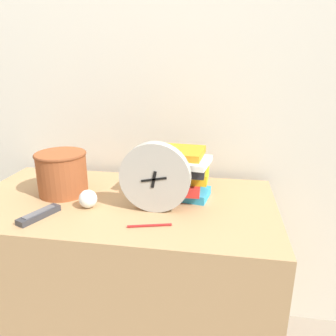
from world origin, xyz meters
TOP-DOWN VIEW (x-y plane):
  - wall_back at (0.00, 0.68)m, footprint 6.00×0.04m
  - desk at (0.00, 0.31)m, footprint 1.16×0.61m
  - desk_clock at (0.15, 0.24)m, footprint 0.25×0.05m
  - book_stack at (0.21, 0.39)m, footprint 0.25×0.22m
  - basket at (-0.24, 0.34)m, footprint 0.20×0.20m
  - tv_remote at (-0.23, 0.12)m, footprint 0.09×0.16m
  - crumpled_paper_ball at (-0.10, 0.23)m, footprint 0.07×0.07m
  - pen at (0.15, 0.12)m, footprint 0.14×0.04m

SIDE VIEW (x-z plane):
  - desk at x=0.00m, z-range 0.00..0.76m
  - pen at x=0.15m, z-range 0.76..0.76m
  - tv_remote at x=-0.23m, z-range 0.75..0.78m
  - crumpled_paper_ball at x=-0.10m, z-range 0.76..0.82m
  - basket at x=-0.24m, z-range 0.76..0.93m
  - book_stack at x=0.21m, z-range 0.76..0.94m
  - desk_clock at x=0.15m, z-range 0.76..1.00m
  - wall_back at x=0.00m, z-range 0.00..2.40m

